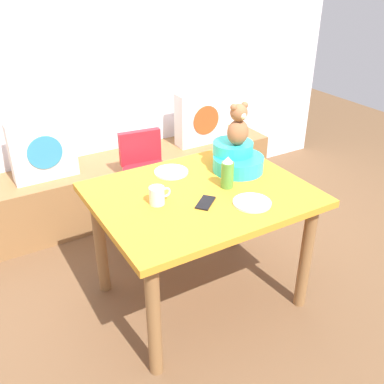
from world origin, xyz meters
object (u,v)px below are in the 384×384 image
(ketchup_bottle, at_px, (227,173))
(dinner_plate_far, at_px, (252,203))
(book_stack, at_px, (146,150))
(dinner_plate_near, at_px, (171,172))
(teddy_bear, at_px, (238,125))
(pillow_floral_left, at_px, (42,149))
(dining_table, at_px, (201,209))
(highchair, at_px, (147,173))
(infant_seat_teal, at_px, (236,158))
(pillow_floral_right, at_px, (202,118))
(cell_phone, at_px, (205,203))
(coffee_mug, at_px, (157,195))

(ketchup_bottle, distance_m, dinner_plate_far, 0.23)
(book_stack, bearing_deg, dinner_plate_near, -105.34)
(teddy_bear, bearing_deg, pillow_floral_left, 130.60)
(dining_table, xyz_separation_m, teddy_bear, (0.33, 0.13, 0.39))
(highchair, xyz_separation_m, infant_seat_teal, (0.30, -0.63, 0.29))
(pillow_floral_right, bearing_deg, dining_table, -121.66)
(pillow_floral_left, height_order, highchair, pillow_floral_left)
(book_stack, height_order, dinner_plate_far, dinner_plate_far)
(dinner_plate_near, bearing_deg, infant_seat_teal, -23.03)
(infant_seat_teal, relative_size, ketchup_bottle, 1.78)
(infant_seat_teal, height_order, teddy_bear, teddy_bear)
(infant_seat_teal, relative_size, cell_phone, 2.29)
(pillow_floral_left, xyz_separation_m, book_stack, (0.79, 0.02, -0.18))
(book_stack, bearing_deg, cell_phone, -101.41)
(coffee_mug, height_order, cell_phone, coffee_mug)
(dining_table, distance_m, infant_seat_teal, 0.40)
(dinner_plate_near, bearing_deg, cell_phone, -92.20)
(coffee_mug, bearing_deg, book_stack, 68.12)
(book_stack, relative_size, dinner_plate_far, 1.00)
(pillow_floral_right, bearing_deg, cell_phone, -120.84)
(pillow_floral_left, distance_m, teddy_bear, 1.42)
(pillow_floral_left, bearing_deg, teddy_bear, -49.40)
(teddy_bear, relative_size, ketchup_bottle, 1.35)
(pillow_floral_left, relative_size, infant_seat_teal, 1.33)
(book_stack, height_order, infant_seat_teal, infant_seat_teal)
(coffee_mug, bearing_deg, dining_table, -1.16)
(coffee_mug, relative_size, dinner_plate_far, 0.60)
(pillow_floral_left, height_order, infant_seat_teal, same)
(dining_table, height_order, cell_phone, cell_phone)
(dining_table, xyz_separation_m, infant_seat_teal, (0.33, 0.13, 0.18))
(dining_table, xyz_separation_m, coffee_mug, (-0.26, 0.01, 0.16))
(book_stack, height_order, ketchup_bottle, ketchup_bottle)
(pillow_floral_left, relative_size, coffee_mug, 3.67)
(pillow_floral_left, height_order, ketchup_bottle, ketchup_bottle)
(highchair, relative_size, dinner_plate_near, 3.95)
(cell_phone, bearing_deg, pillow_floral_left, -17.89)
(pillow_floral_left, xyz_separation_m, coffee_mug, (0.31, -1.18, 0.11))
(dining_table, bearing_deg, coffee_mug, 178.84)
(pillow_floral_right, relative_size, dining_table, 0.38)
(highchair, relative_size, teddy_bear, 3.16)
(dining_table, distance_m, dinner_plate_near, 0.31)
(teddy_bear, bearing_deg, book_stack, 95.72)
(pillow_floral_right, height_order, dinner_plate_near, pillow_floral_right)
(infant_seat_teal, distance_m, coffee_mug, 0.60)
(pillow_floral_left, xyz_separation_m, cell_phone, (0.53, -1.30, 0.06))
(pillow_floral_right, bearing_deg, teddy_bear, -111.03)
(dinner_plate_near, bearing_deg, book_stack, 74.66)
(teddy_bear, bearing_deg, highchair, 115.51)
(pillow_floral_right, xyz_separation_m, infant_seat_teal, (-0.40, -1.05, 0.13))
(pillow_floral_right, bearing_deg, coffee_mug, -130.10)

